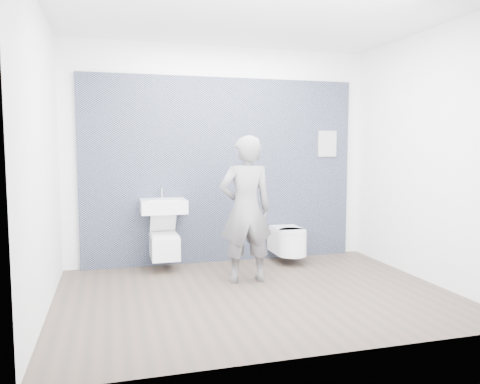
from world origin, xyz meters
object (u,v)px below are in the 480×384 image
object	(u,v)px
toilet_square	(164,245)
visitor	(246,209)
toilet_rounded	(289,241)
washbasin	(163,206)

from	to	relation	value
toilet_square	visitor	distance (m)	1.22
toilet_square	toilet_rounded	distance (m)	1.61
toilet_rounded	visitor	bearing A→B (deg)	-139.35
toilet_square	washbasin	bearing A→B (deg)	90.00
toilet_rounded	visitor	distance (m)	1.15
washbasin	toilet_square	bearing A→B (deg)	-90.00
washbasin	toilet_square	distance (m)	0.48
washbasin	visitor	distance (m)	1.13
washbasin	toilet_rounded	xyz separation A→B (m)	(1.60, -0.11, -0.50)
washbasin	toilet_rounded	bearing A→B (deg)	-3.89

